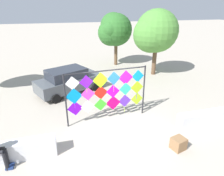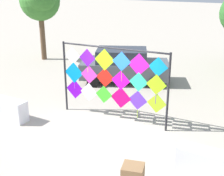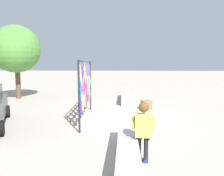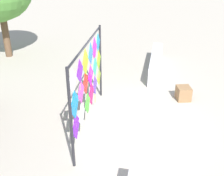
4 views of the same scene
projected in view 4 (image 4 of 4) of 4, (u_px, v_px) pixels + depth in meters
The scene contains 4 objects.
ground at pixel (131, 124), 8.29m from camera, with size 120.00×120.00×0.00m, color #ADA393.
plaza_ledge_right at pixel (156, 63), 11.97m from camera, with size 3.65×0.45×0.72m, color silver.
kite_display_rack at pixel (88, 76), 7.63m from camera, with size 3.81×0.27×2.53m.
cardboard_box_large at pixel (183, 93), 9.59m from camera, with size 0.49×0.46×0.47m, color olive.
Camera 4 is at (-7.00, -0.77, 4.54)m, focal length 44.44 mm.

